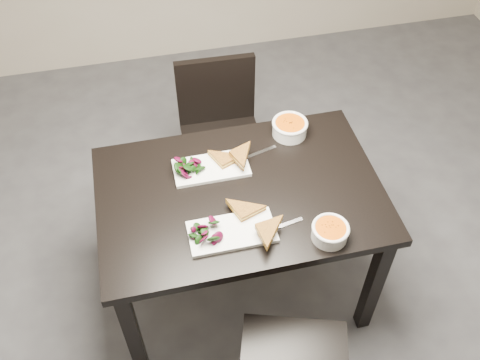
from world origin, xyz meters
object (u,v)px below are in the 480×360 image
(soup_bowl_near, at_px, (330,231))
(soup_bowl_far, at_px, (290,127))
(plate_near, at_px, (232,232))
(plate_far, at_px, (211,168))
(table, at_px, (240,206))
(chair_far, at_px, (220,127))

(soup_bowl_near, distance_m, soup_bowl_far, 0.60)
(plate_near, relative_size, plate_far, 1.05)
(soup_bowl_near, bearing_deg, table, 132.72)
(table, bearing_deg, plate_near, -111.16)
(table, bearing_deg, chair_far, 85.96)
(plate_far, bearing_deg, plate_near, -87.78)
(table, height_order, soup_bowl_far, soup_bowl_far)
(plate_far, bearing_deg, soup_bowl_far, 19.62)
(chair_far, xyz_separation_m, plate_near, (-0.13, -0.90, 0.27))
(chair_far, bearing_deg, plate_near, -96.28)
(chair_far, bearing_deg, table, -92.18)
(plate_near, distance_m, soup_bowl_far, 0.63)
(plate_near, height_order, plate_far, same)
(plate_near, bearing_deg, table, 68.84)
(chair_far, height_order, soup_bowl_near, chair_far)
(table, relative_size, chair_far, 1.41)
(table, height_order, soup_bowl_near, soup_bowl_near)
(chair_far, height_order, soup_bowl_far, chair_far)
(soup_bowl_near, height_order, plate_far, soup_bowl_near)
(chair_far, relative_size, plate_far, 2.60)
(soup_bowl_near, xyz_separation_m, plate_far, (-0.38, 0.46, -0.03))
(plate_near, bearing_deg, soup_bowl_near, -15.71)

